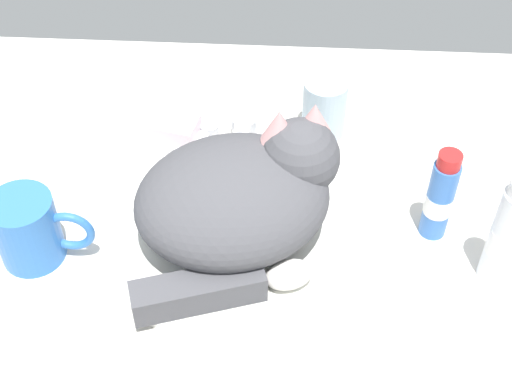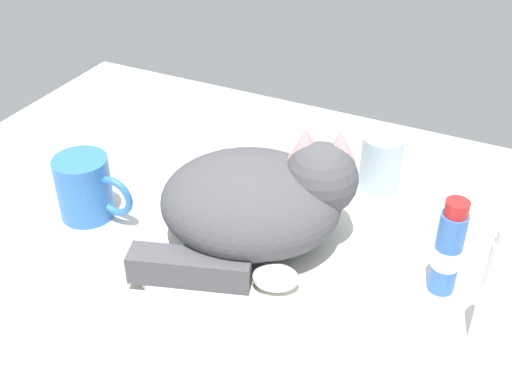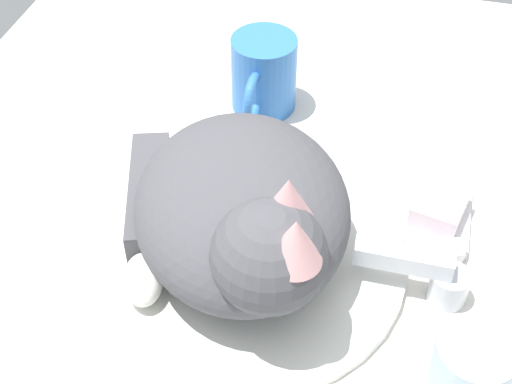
% 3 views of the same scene
% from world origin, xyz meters
% --- Properties ---
extents(ground_plane, '(1.10, 0.83, 0.03)m').
position_xyz_m(ground_plane, '(0.00, 0.00, -0.01)').
color(ground_plane, silver).
extents(sink_basin, '(0.31, 0.31, 0.01)m').
position_xyz_m(sink_basin, '(0.00, 0.00, 0.01)').
color(sink_basin, silver).
rests_on(sink_basin, ground_plane).
extents(faucet, '(0.13, 0.11, 0.05)m').
position_xyz_m(faucet, '(0.00, 0.18, 0.02)').
color(faucet, silver).
rests_on(faucet, ground_plane).
extents(cat, '(0.28, 0.27, 0.15)m').
position_xyz_m(cat, '(0.01, 0.00, 0.07)').
color(cat, '#4C4C51').
rests_on(cat, sink_basin).
extents(coffee_mug, '(0.12, 0.08, 0.09)m').
position_xyz_m(coffee_mug, '(-0.23, -0.04, 0.05)').
color(coffee_mug, '#3372C6').
rests_on(coffee_mug, ground_plane).
extents(rinse_cup, '(0.06, 0.06, 0.09)m').
position_xyz_m(rinse_cup, '(0.11, 0.21, 0.04)').
color(rinse_cup, silver).
rests_on(rinse_cup, ground_plane).
extents(soap_dish, '(0.09, 0.06, 0.01)m').
position_xyz_m(soap_dish, '(-0.09, 0.18, 0.01)').
color(soap_dish, white).
rests_on(soap_dish, ground_plane).
extents(soap_bar, '(0.07, 0.06, 0.02)m').
position_xyz_m(soap_bar, '(-0.09, 0.18, 0.02)').
color(soap_bar, silver).
rests_on(soap_bar, soap_dish).
extents(toothpaste_bottle, '(0.03, 0.03, 0.13)m').
position_xyz_m(toothpaste_bottle, '(0.24, 0.03, 0.06)').
color(toothpaste_bottle, '#3870C6').
rests_on(toothpaste_bottle, ground_plane).
extents(mouthwash_bottle, '(0.04, 0.04, 0.15)m').
position_xyz_m(mouthwash_bottle, '(0.31, -0.04, 0.07)').
color(mouthwash_bottle, white).
rests_on(mouthwash_bottle, ground_plane).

